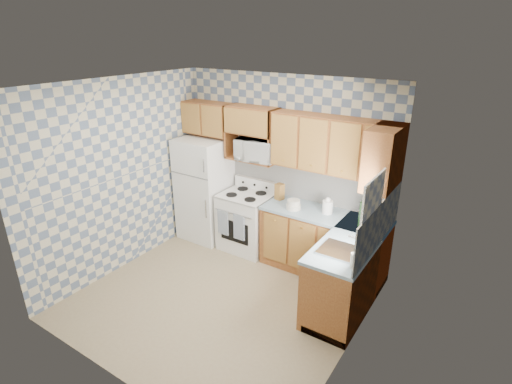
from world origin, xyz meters
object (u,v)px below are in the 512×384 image
refrigerator (205,189)px  stove_body (247,222)px  microwave (257,149)px  electric_kettle (328,207)px

refrigerator → stove_body: (0.80, 0.03, -0.39)m
microwave → electric_kettle: bearing=-14.2°
stove_body → microwave: microwave is taller
stove_body → electric_kettle: 1.43m
microwave → electric_kettle: microwave is taller
microwave → electric_kettle: 1.36m
stove_body → microwave: size_ratio=1.52×
refrigerator → electric_kettle: bearing=1.9°
refrigerator → stove_body: size_ratio=1.87×
stove_body → electric_kettle: (1.31, 0.04, 0.56)m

